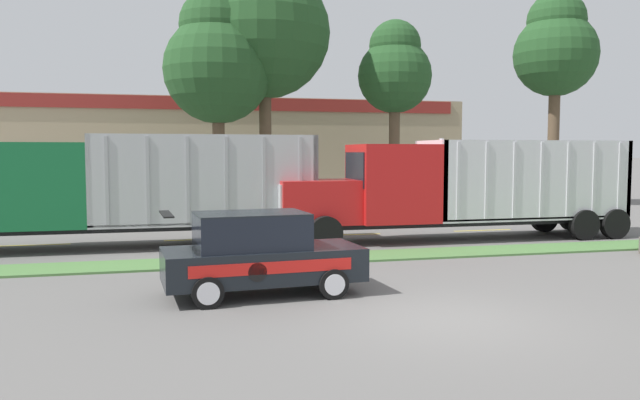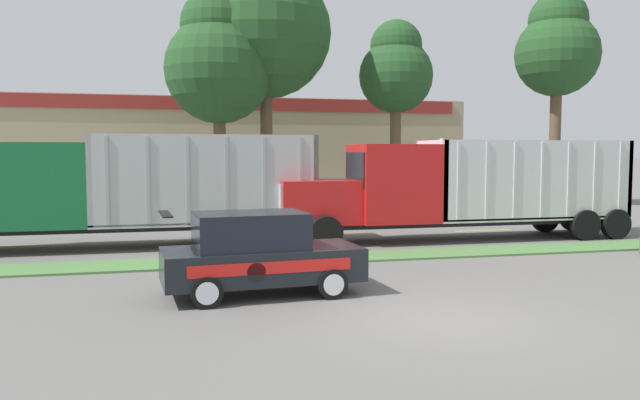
# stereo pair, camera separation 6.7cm
# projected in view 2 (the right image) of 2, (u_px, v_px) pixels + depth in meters

# --- Properties ---
(ground_plane) EXTENTS (600.00, 600.00, 0.00)m
(ground_plane) POSITION_uv_depth(u_px,v_px,m) (442.00, 319.00, 11.25)
(ground_plane) COLOR slate
(grass_verge) EXTENTS (120.00, 1.67, 0.06)m
(grass_verge) POSITION_uv_depth(u_px,v_px,m) (341.00, 257.00, 17.79)
(grass_verge) COLOR #517F42
(grass_verge) RESTS_ON ground_plane
(centre_line_3) EXTENTS (2.40, 0.14, 0.01)m
(centre_line_3) POSITION_uv_depth(u_px,v_px,m) (32.00, 245.00, 20.33)
(centre_line_3) COLOR yellow
(centre_line_3) RESTS_ON ground_plane
(centre_line_4) EXTENTS (2.40, 0.14, 0.01)m
(centre_line_4) POSITION_uv_depth(u_px,v_px,m) (200.00, 239.00, 21.60)
(centre_line_4) COLOR yellow
(centre_line_4) RESTS_ON ground_plane
(centre_line_5) EXTENTS (2.40, 0.14, 0.01)m
(centre_line_5) POSITION_uv_depth(u_px,v_px,m) (350.00, 235.00, 22.88)
(centre_line_5) COLOR yellow
(centre_line_5) RESTS_ON ground_plane
(centre_line_6) EXTENTS (2.40, 0.14, 0.01)m
(centre_line_6) POSITION_uv_depth(u_px,v_px,m) (483.00, 230.00, 24.15)
(centre_line_6) COLOR yellow
(centre_line_6) RESTS_ON ground_plane
(centre_line_7) EXTENTS (2.40, 0.14, 0.01)m
(centre_line_7) POSITION_uv_depth(u_px,v_px,m) (604.00, 226.00, 25.42)
(centre_line_7) COLOR yellow
(centre_line_7) RESTS_ON ground_plane
(dump_truck_mid) EXTENTS (12.40, 2.64, 3.48)m
(dump_truck_mid) POSITION_uv_depth(u_px,v_px,m) (425.00, 192.00, 21.21)
(dump_truck_mid) COLOR black
(dump_truck_mid) RESTS_ON ground_plane
(dump_truck_trail) EXTENTS (12.59, 2.68, 3.57)m
(dump_truck_trail) POSITION_uv_depth(u_px,v_px,m) (82.00, 195.00, 19.34)
(dump_truck_trail) COLOR black
(dump_truck_trail) RESTS_ON ground_plane
(rally_car) EXTENTS (4.26, 2.11, 1.79)m
(rally_car) POSITION_uv_depth(u_px,v_px,m) (258.00, 253.00, 13.13)
(rally_car) COLOR black
(rally_car) RESTS_ON ground_plane
(store_building_backdrop) EXTENTS (36.29, 12.10, 6.53)m
(store_building_backdrop) POSITION_uv_depth(u_px,v_px,m) (193.00, 149.00, 44.63)
(store_building_backdrop) COLOR tan
(store_building_backdrop) RESTS_ON ground_plane
(tree_behind_left) EXTENTS (5.40, 5.40, 11.21)m
(tree_behind_left) POSITION_uv_depth(u_px,v_px,m) (219.00, 59.00, 31.11)
(tree_behind_left) COLOR brown
(tree_behind_left) RESTS_ON ground_plane
(tree_behind_centre) EXTENTS (6.82, 6.82, 14.35)m
(tree_behind_centre) POSITION_uv_depth(u_px,v_px,m) (266.00, 20.00, 32.35)
(tree_behind_centre) COLOR brown
(tree_behind_centre) RESTS_ON ground_plane
(tree_behind_right) EXTENTS (4.09, 4.09, 10.31)m
(tree_behind_right) POSITION_uv_depth(u_px,v_px,m) (396.00, 70.00, 34.39)
(tree_behind_right) COLOR brown
(tree_behind_right) RESTS_ON ground_plane
(tree_behind_far_right) EXTENTS (4.65, 4.65, 11.99)m
(tree_behind_far_right) POSITION_uv_depth(u_px,v_px,m) (557.00, 48.00, 34.87)
(tree_behind_far_right) COLOR brown
(tree_behind_far_right) RESTS_ON ground_plane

